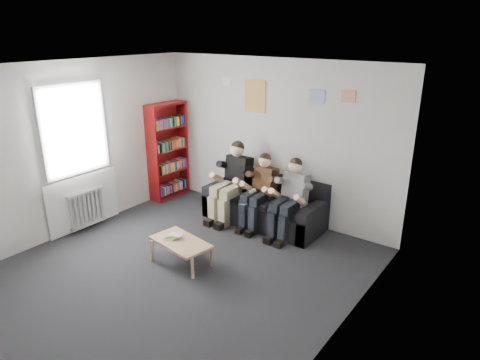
% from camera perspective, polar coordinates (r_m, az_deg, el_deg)
% --- Properties ---
extents(room_shell, '(5.00, 5.00, 5.00)m').
position_cam_1_polar(room_shell, '(5.39, -9.64, -0.03)').
color(room_shell, black).
rests_on(room_shell, ground).
extents(sofa, '(2.03, 0.83, 0.78)m').
position_cam_1_polar(sofa, '(7.25, 3.33, -3.57)').
color(sofa, black).
rests_on(sofa, ground).
extents(bookshelf, '(0.27, 0.82, 1.83)m').
position_cam_1_polar(bookshelf, '(8.30, -9.54, 3.86)').
color(bookshelf, maroon).
rests_on(bookshelf, ground).
extents(coffee_table, '(0.87, 0.48, 0.35)m').
position_cam_1_polar(coffee_table, '(6.07, -7.91, -8.41)').
color(coffee_table, tan).
rests_on(coffee_table, ground).
extents(game_cases, '(0.22, 0.20, 0.05)m').
position_cam_1_polar(game_cases, '(6.13, -8.97, -7.46)').
color(game_cases, silver).
rests_on(game_cases, coffee_table).
extents(person_left, '(0.43, 0.92, 1.34)m').
position_cam_1_polar(person_left, '(7.27, -1.19, -0.32)').
color(person_left, black).
rests_on(person_left, sofa).
extents(person_middle, '(0.38, 0.80, 1.23)m').
position_cam_1_polar(person_middle, '(6.98, 2.53, -1.58)').
color(person_middle, '#4F361A').
rests_on(person_middle, sofa).
extents(person_right, '(0.39, 0.83, 1.25)m').
position_cam_1_polar(person_right, '(6.70, 6.54, -2.55)').
color(person_right, white).
rests_on(person_right, sofa).
extents(radiator, '(0.10, 0.64, 0.60)m').
position_cam_1_polar(radiator, '(7.45, -19.75, -3.54)').
color(radiator, silver).
rests_on(radiator, ground).
extents(window, '(0.05, 1.30, 2.36)m').
position_cam_1_polar(window, '(7.29, -20.69, 1.52)').
color(window, white).
rests_on(window, room_shell).
extents(poster_large, '(0.42, 0.01, 0.55)m').
position_cam_1_polar(poster_large, '(7.33, 2.01, 11.10)').
color(poster_large, gold).
rests_on(poster_large, room_shell).
extents(poster_blue, '(0.25, 0.01, 0.20)m').
position_cam_1_polar(poster_blue, '(6.74, 10.26, 10.91)').
color(poster_blue, blue).
rests_on(poster_blue, room_shell).
extents(poster_pink, '(0.22, 0.01, 0.18)m').
position_cam_1_polar(poster_pink, '(6.53, 14.27, 10.79)').
color(poster_pink, '#CA3F7D').
rests_on(poster_pink, room_shell).
extents(poster_sign, '(0.20, 0.01, 0.14)m').
position_cam_1_polar(poster_sign, '(7.65, -1.77, 12.98)').
color(poster_sign, white).
rests_on(poster_sign, room_shell).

